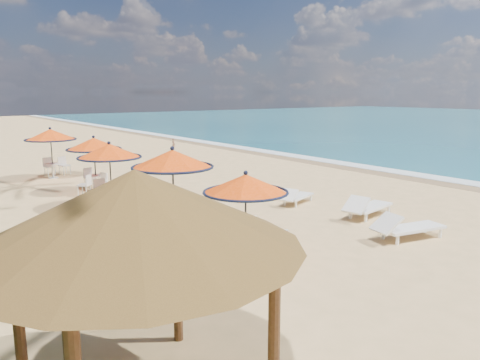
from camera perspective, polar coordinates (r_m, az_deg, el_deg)
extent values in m
plane|color=tan|center=(14.81, 15.24, -5.54)|extent=(160.00, 160.00, 0.00)
cube|color=white|center=(28.09, 10.90, 2.20)|extent=(1.20, 140.00, 0.04)
cube|color=olive|center=(27.44, 9.64, 2.05)|extent=(1.40, 140.00, 0.02)
cylinder|color=black|center=(11.45, 0.68, -4.46)|extent=(0.05, 0.05, 2.10)
cone|color=#EB4D14|center=(11.26, 0.69, -0.43)|extent=(2.10, 2.10, 0.46)
torus|color=black|center=(11.30, 0.69, -1.48)|extent=(2.10, 2.10, 0.06)
sphere|color=black|center=(11.21, 0.70, 0.89)|extent=(0.11, 0.11, 0.11)
cylinder|color=white|center=(11.57, 0.68, -6.51)|extent=(0.64, 0.64, 0.04)
cylinder|color=white|center=(11.66, 0.68, -7.93)|extent=(0.07, 0.07, 0.64)
cylinder|color=black|center=(13.84, -8.13, -1.27)|extent=(0.05, 0.05, 2.40)
cone|color=#EB4D14|center=(13.68, -8.23, 2.59)|extent=(2.40, 2.40, 0.52)
torus|color=black|center=(13.72, -8.21, 1.60)|extent=(2.40, 2.40, 0.07)
sphere|color=black|center=(13.64, -8.27, 3.85)|extent=(0.13, 0.13, 0.13)
cylinder|color=white|center=(13.95, -8.08, -3.24)|extent=(0.73, 0.73, 0.04)
cylinder|color=white|center=(14.04, -8.04, -4.60)|extent=(0.08, 0.08, 0.73)
cylinder|color=black|center=(17.21, -15.50, 0.53)|extent=(0.05, 0.05, 2.25)
cone|color=#EB4D14|center=(17.09, -15.65, 3.43)|extent=(2.25, 2.25, 0.49)
torus|color=black|center=(17.12, -15.61, 2.69)|extent=(2.25, 2.25, 0.07)
sphere|color=black|center=(17.06, -15.70, 4.38)|extent=(0.12, 0.12, 0.12)
cylinder|color=white|center=(17.30, -15.43, -0.97)|extent=(0.68, 0.68, 0.04)
cylinder|color=white|center=(17.36, -15.38, -2.01)|extent=(0.08, 0.08, 0.68)
cylinder|color=black|center=(20.09, -17.26, 1.79)|extent=(0.05, 0.05, 2.21)
cone|color=#EB4D14|center=(19.98, -17.40, 4.25)|extent=(2.21, 2.21, 0.48)
torus|color=black|center=(20.01, -17.37, 3.62)|extent=(2.22, 2.22, 0.07)
sphere|color=black|center=(19.96, -17.44, 5.05)|extent=(0.12, 0.12, 0.12)
cylinder|color=white|center=(20.16, -17.19, 0.52)|extent=(0.67, 0.67, 0.04)
cylinder|color=white|center=(20.22, -17.14, -0.36)|extent=(0.08, 0.08, 0.67)
cylinder|color=black|center=(23.85, -21.97, 2.98)|extent=(0.05, 0.05, 2.34)
cone|color=#EB4D14|center=(23.76, -22.12, 5.16)|extent=(2.34, 2.34, 0.51)
torus|color=black|center=(23.78, -22.08, 4.60)|extent=(2.34, 2.34, 0.07)
sphere|color=black|center=(23.74, -22.17, 5.87)|extent=(0.12, 0.12, 0.12)
cylinder|color=white|center=(23.91, -21.89, 1.84)|extent=(0.71, 0.71, 0.04)
cylinder|color=white|center=(23.96, -21.83, 1.05)|extent=(0.08, 0.08, 0.71)
cube|color=white|center=(13.96, 20.27, -5.49)|extent=(1.99, 1.09, 0.08)
cube|color=white|center=(13.27, 17.41, -5.05)|extent=(0.76, 0.81, 0.47)
cube|color=white|center=(14.01, 20.22, -6.19)|extent=(0.07, 0.07, 0.27)
cube|color=white|center=(16.04, 15.59, -3.18)|extent=(1.97, 0.99, 0.08)
cube|color=white|center=(15.18, 13.96, -2.93)|extent=(0.73, 0.78, 0.47)
cube|color=white|center=(16.08, 15.56, -3.79)|extent=(0.07, 0.07, 0.27)
cube|color=white|center=(17.37, 7.10, -2.00)|extent=(1.63, 1.05, 0.06)
cube|color=white|center=(16.66, 5.95, -1.82)|extent=(0.67, 0.70, 0.38)
cube|color=white|center=(17.41, 7.09, -2.46)|extent=(0.05, 0.05, 0.22)
cylinder|color=brown|center=(7.76, -7.67, -11.38)|extent=(0.15, 0.15, 2.27)
cylinder|color=brown|center=(7.03, -25.45, -14.80)|extent=(0.15, 0.15, 2.27)
cylinder|color=brown|center=(5.99, 4.17, -18.33)|extent=(0.15, 0.15, 2.27)
cone|color=brown|center=(5.77, -12.57, -3.48)|extent=(4.11, 4.11, 0.97)
imported|color=brown|center=(33.94, -8.13, 4.43)|extent=(0.23, 0.33, 0.84)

